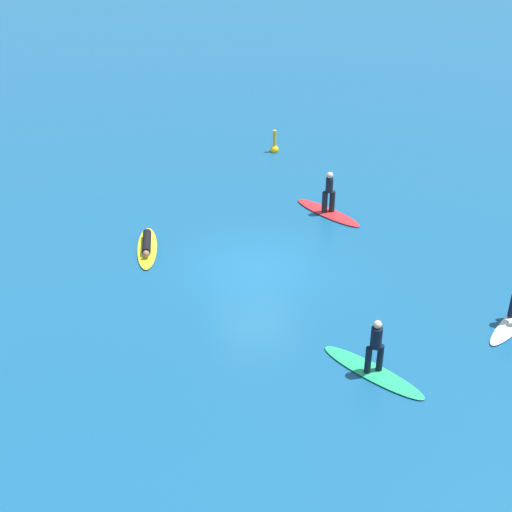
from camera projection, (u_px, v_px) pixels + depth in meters
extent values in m
plane|color=navy|center=(256.00, 269.00, 24.59)|extent=(120.00, 120.00, 0.00)
ellipsoid|color=red|center=(328.00, 212.00, 28.06)|extent=(1.90, 3.18, 0.09)
cylinder|color=black|center=(332.00, 201.00, 27.85)|extent=(0.28, 0.28, 0.84)
cylinder|color=black|center=(325.00, 202.00, 27.80)|extent=(0.28, 0.28, 0.84)
cylinder|color=black|center=(329.00, 185.00, 27.46)|extent=(0.37, 0.37, 0.57)
sphere|color=beige|center=(330.00, 175.00, 27.25)|extent=(0.32, 0.32, 0.25)
cylinder|color=black|center=(512.00, 306.00, 21.83)|extent=(0.25, 0.25, 0.80)
ellipsoid|color=yellow|center=(147.00, 248.00, 25.70)|extent=(1.40, 3.03, 0.10)
cylinder|color=black|center=(147.00, 242.00, 25.63)|extent=(0.65, 1.48, 0.30)
sphere|color=brown|center=(146.00, 254.00, 24.90)|extent=(0.30, 0.30, 0.25)
ellipsoid|color=#23B266|center=(373.00, 372.00, 19.88)|extent=(2.12, 3.25, 0.08)
cylinder|color=black|center=(368.00, 360.00, 19.61)|extent=(0.24, 0.24, 0.83)
cylinder|color=black|center=(380.00, 358.00, 19.69)|extent=(0.24, 0.24, 0.83)
cylinder|color=black|center=(376.00, 337.00, 19.28)|extent=(0.42, 0.42, 0.63)
sphere|color=beige|center=(378.00, 324.00, 19.06)|extent=(0.30, 0.30, 0.22)
sphere|color=yellow|center=(274.00, 150.00, 33.35)|extent=(0.40, 0.40, 0.40)
cylinder|color=yellow|center=(275.00, 141.00, 33.13)|extent=(0.15, 0.15, 1.04)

